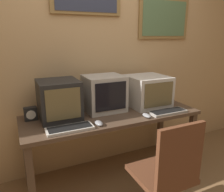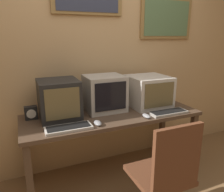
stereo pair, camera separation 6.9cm
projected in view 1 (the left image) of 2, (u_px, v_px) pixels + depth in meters
The scene contains 11 objects.
wall_back at pixel (97, 54), 2.43m from camera, with size 8.00×0.08×2.60m.
desk at pixel (112, 121), 2.23m from camera, with size 1.76×0.64×0.75m.
monitor_left at pixel (59, 100), 2.04m from camera, with size 0.37×0.38×0.37m.
monitor_center at pixel (104, 93), 2.26m from camera, with size 0.40×0.35×0.37m.
monitor_right at pixel (147, 91), 2.43m from camera, with size 0.42×0.43×0.33m.
keyboard_main at pixel (70, 128), 1.82m from camera, with size 0.39×0.16×0.03m.
keyboard_side at pixel (168, 112), 2.22m from camera, with size 0.40×0.15×0.03m.
mouse_near_keyboard at pixel (99, 123), 1.92m from camera, with size 0.06×0.11×0.04m.
mouse_far_corner at pixel (147, 116), 2.10m from camera, with size 0.06×0.12×0.03m.
desk_clock at pixel (31, 114), 2.02m from camera, with size 0.12×0.07×0.12m.
office_chair at pixel (165, 182), 1.71m from camera, with size 0.44×0.44×0.93m.
Camera 1 is at (-0.88, -0.89, 1.51)m, focal length 35.00 mm.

